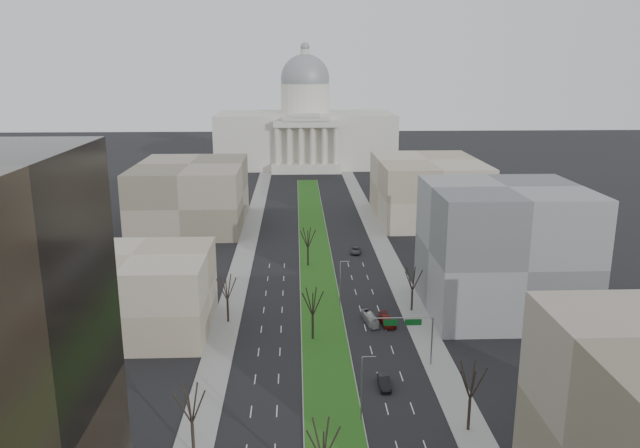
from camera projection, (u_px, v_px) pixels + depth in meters
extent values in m
plane|color=black|center=(317.00, 266.00, 145.25)|extent=(600.00, 600.00, 0.00)
cube|color=#999993|center=(317.00, 267.00, 144.26)|extent=(8.00, 222.00, 0.15)
cube|color=#164813|center=(317.00, 267.00, 144.24)|extent=(7.70, 221.70, 0.06)
cube|color=gray|center=(230.00, 307.00, 120.37)|extent=(5.00, 330.00, 0.15)
cube|color=gray|center=(410.00, 305.00, 121.71)|extent=(5.00, 330.00, 0.15)
cube|color=beige|center=(305.00, 139.00, 287.41)|extent=(80.00, 40.00, 24.00)
cube|color=beige|center=(307.00, 169.00, 267.65)|extent=(30.00, 6.00, 4.00)
cube|color=beige|center=(306.00, 124.00, 262.91)|extent=(28.00, 5.00, 2.50)
cube|color=beige|center=(306.00, 119.00, 262.41)|extent=(20.00, 5.00, 1.80)
cube|color=beige|center=(306.00, 115.00, 262.01)|extent=(12.00, 5.00, 1.60)
cylinder|color=beige|center=(305.00, 99.00, 282.92)|extent=(22.00, 22.00, 14.00)
sphere|color=gray|center=(305.00, 79.00, 280.68)|extent=(22.00, 22.00, 22.00)
cylinder|color=beige|center=(305.00, 54.00, 277.94)|extent=(4.00, 4.00, 4.00)
sphere|color=gray|center=(305.00, 47.00, 277.19)|extent=(4.00, 4.00, 4.00)
cylinder|color=beige|center=(277.00, 146.00, 264.68)|extent=(2.00, 2.00, 16.00)
cylinder|color=beige|center=(289.00, 146.00, 264.87)|extent=(2.00, 2.00, 16.00)
cylinder|color=beige|center=(301.00, 145.00, 265.06)|extent=(2.00, 2.00, 16.00)
cylinder|color=beige|center=(312.00, 145.00, 265.25)|extent=(2.00, 2.00, 16.00)
cylinder|color=beige|center=(324.00, 145.00, 265.44)|extent=(2.00, 2.00, 16.00)
cylinder|color=beige|center=(336.00, 145.00, 265.63)|extent=(2.00, 2.00, 16.00)
cube|color=tan|center=(134.00, 293.00, 108.38)|extent=(26.00, 22.00, 14.00)
cube|color=slate|center=(503.00, 250.00, 116.46)|extent=(28.00, 26.00, 24.00)
cube|color=gray|center=(191.00, 194.00, 180.38)|extent=(30.00, 40.00, 18.00)
cube|color=tan|center=(427.00, 189.00, 187.88)|extent=(30.00, 40.00, 18.00)
cylinder|color=black|center=(193.00, 440.00, 74.38)|extent=(0.40, 0.40, 4.32)
cylinder|color=black|center=(228.00, 311.00, 113.10)|extent=(0.40, 0.40, 4.22)
cylinder|color=black|center=(469.00, 415.00, 79.55)|extent=(0.40, 0.40, 4.42)
cylinder|color=black|center=(412.00, 301.00, 118.31)|extent=(0.40, 0.40, 4.03)
cylinder|color=black|center=(313.00, 328.00, 105.93)|extent=(0.40, 0.40, 4.32)
cylinder|color=black|center=(308.00, 257.00, 144.64)|extent=(0.40, 0.40, 4.32)
cylinder|color=gray|center=(362.00, 389.00, 81.37)|extent=(0.20, 0.20, 9.00)
cylinder|color=gray|center=(369.00, 357.00, 80.26)|extent=(1.80, 0.12, 0.12)
cylinder|color=gray|center=(340.00, 284.00, 120.08)|extent=(0.20, 0.20, 9.00)
cylinder|color=gray|center=(345.00, 261.00, 118.96)|extent=(1.80, 0.12, 0.12)
cylinder|color=gray|center=(432.00, 341.00, 96.49)|extent=(0.24, 0.24, 8.00)
cylinder|color=gray|center=(404.00, 318.00, 95.32)|extent=(9.00, 0.18, 0.18)
cube|color=#0C591E|center=(413.00, 322.00, 95.65)|extent=(2.60, 0.08, 1.00)
cube|color=#0C591E|center=(391.00, 323.00, 95.52)|extent=(2.20, 0.08, 1.00)
imported|color=black|center=(384.00, 382.00, 90.59)|extent=(1.63, 4.62, 1.52)
imported|color=maroon|center=(387.00, 321.00, 112.32)|extent=(3.07, 5.77, 1.59)
imported|color=#44464B|center=(356.00, 250.00, 154.88)|extent=(3.06, 5.43, 1.43)
imported|color=#BBBBBB|center=(370.00, 319.00, 112.87)|extent=(2.60, 6.64, 1.80)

